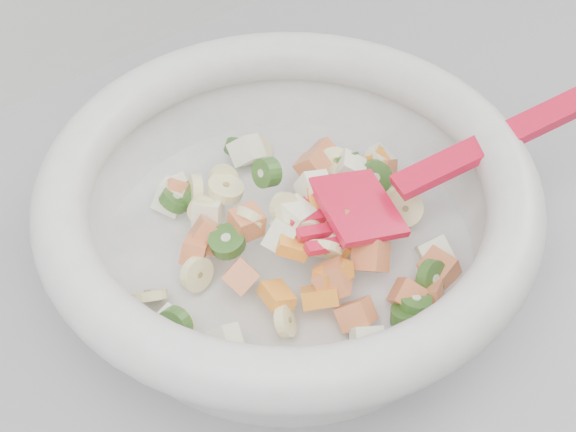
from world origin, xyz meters
TOP-DOWN VIEW (x-y plane):
  - mixing_bowl at (0.01, 1.42)m, footprint 0.44×0.36m

SIDE VIEW (x-z plane):
  - mixing_bowl at x=0.01m, z-range 0.90..1.01m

